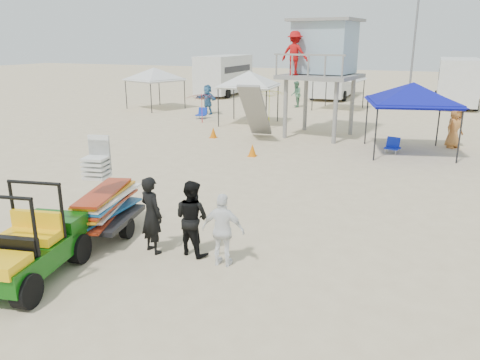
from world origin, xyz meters
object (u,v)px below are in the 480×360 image
at_px(man_left, 151,215).
at_px(lifeguard_tower, 320,52).
at_px(utility_cart, 24,240).
at_px(canopy_blue, 413,86).
at_px(surf_trailer, 103,201).

relative_size(man_left, lifeguard_tower, 0.32).
xyz_separation_m(utility_cart, lifeguard_tower, (1.80, 16.32, 3.10)).
relative_size(man_left, canopy_blue, 0.44).
bearing_deg(canopy_blue, utility_cart, -113.36).
bearing_deg(utility_cart, canopy_blue, 66.64).
distance_m(lifeguard_tower, canopy_blue, 4.98).
height_order(man_left, canopy_blue, canopy_blue).
xyz_separation_m(man_left, canopy_blue, (4.59, 12.11, 1.87)).
bearing_deg(man_left, canopy_blue, -88.59).
distance_m(surf_trailer, canopy_blue, 13.42).
relative_size(utility_cart, canopy_blue, 0.67).
height_order(man_left, lifeguard_tower, lifeguard_tower).
xyz_separation_m(surf_trailer, lifeguard_tower, (1.79, 13.98, 3.08)).
bearing_deg(lifeguard_tower, utility_cart, -96.28).
height_order(utility_cart, surf_trailer, surf_trailer).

